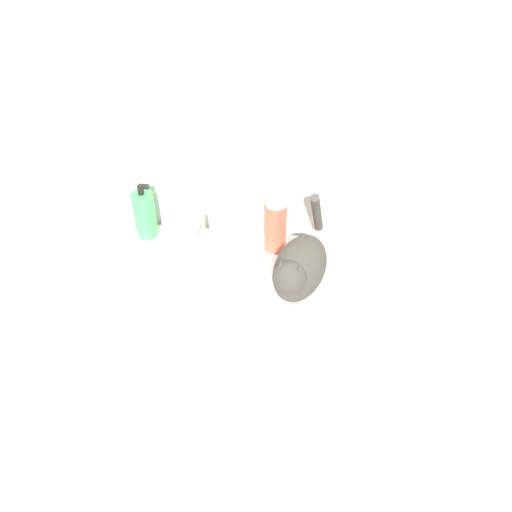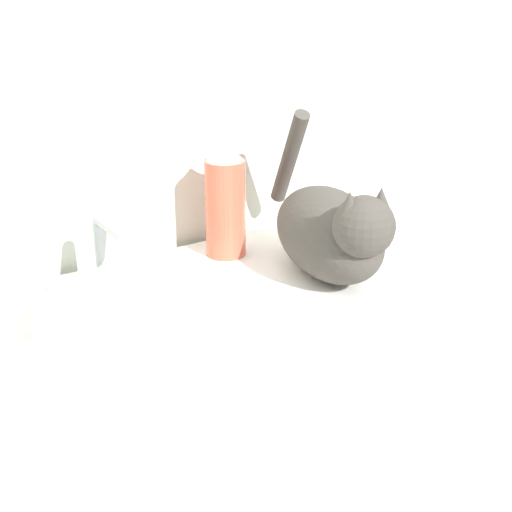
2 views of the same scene
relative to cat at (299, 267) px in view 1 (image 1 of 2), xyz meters
name	(u,v)px [view 1 (image 1 of 2)]	position (x,y,z in m)	size (l,w,h in m)	color
ground_plane	(227,500)	(-0.21, -0.25, -1.00)	(8.00, 8.00, 0.00)	beige
wall_back	(243,138)	(-0.21, 0.31, 0.25)	(6.00, 0.05, 2.50)	silver
vanity_cabinet	(234,373)	(-0.21, 0.00, -0.54)	(0.83, 0.53, 0.92)	white
sink_basin	(190,276)	(-0.33, -0.02, -0.06)	(0.34, 0.34, 0.05)	silver
faucet	(201,233)	(-0.33, 0.16, -0.02)	(0.19, 0.11, 0.13)	silver
cat	(299,267)	(0.00, 0.00, 0.00)	(0.20, 0.39, 0.26)	#47423D
soap_bottle	(145,214)	(-0.53, 0.20, 0.00)	(0.07, 0.07, 0.21)	#4CB266
spray_bottle	(276,223)	(-0.09, 0.19, 0.02)	(0.07, 0.07, 0.21)	#EF6047
cup	(107,289)	(-0.55, -0.12, -0.04)	(0.07, 0.07, 0.09)	white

